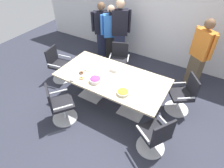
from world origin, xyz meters
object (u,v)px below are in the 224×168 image
(person_standing_0, at_px, (102,30))
(snack_bowl_chips_orange, at_px, (123,92))
(person_standing_1, at_px, (111,34))
(napkin_pile, at_px, (115,69))
(office_chair_3, at_px, (59,66))
(snack_bowl_candy_mix, at_px, (95,80))
(office_chair_1, at_px, (182,96))
(office_chair_0, at_px, (155,136))
(office_chair_4, at_px, (60,106))
(person_standing_2, at_px, (120,31))
(plate_stack, at_px, (88,68))
(person_standing_3, at_px, (200,54))
(donut_platter, at_px, (76,76))
(office_chair_2, at_px, (119,62))
(conference_table, at_px, (112,81))

(person_standing_0, distance_m, snack_bowl_chips_orange, 2.73)
(person_standing_0, relative_size, person_standing_1, 1.01)
(napkin_pile, bearing_deg, office_chair_3, -173.64)
(snack_bowl_candy_mix, bearing_deg, office_chair_1, 28.50)
(office_chair_0, bearing_deg, snack_bowl_chips_orange, 99.93)
(office_chair_3, bearing_deg, office_chair_4, 34.14)
(person_standing_2, bearing_deg, office_chair_3, 31.02)
(office_chair_0, distance_m, plate_stack, 2.08)
(person_standing_3, height_order, napkin_pile, person_standing_3)
(donut_platter, bearing_deg, office_chair_1, 24.81)
(donut_platter, bearing_deg, office_chair_2, 80.22)
(office_chair_2, distance_m, person_standing_3, 2.02)
(plate_stack, bearing_deg, donut_platter, -95.51)
(office_chair_0, xyz_separation_m, person_standing_0, (-2.66, 2.39, 0.47))
(office_chair_0, distance_m, office_chair_2, 2.47)
(office_chair_4, distance_m, donut_platter, 0.72)
(person_standing_2, bearing_deg, person_standing_0, -28.00)
(conference_table, bearing_deg, office_chair_2, 111.02)
(person_standing_2, bearing_deg, snack_bowl_candy_mix, 76.15)
(office_chair_2, xyz_separation_m, person_standing_1, (-0.60, 0.56, 0.46))
(person_standing_2, xyz_separation_m, napkin_pile, (0.68, -1.45, -0.19))
(office_chair_0, xyz_separation_m, person_standing_2, (-2.07, 2.40, 0.57))
(napkin_pile, bearing_deg, office_chair_2, 112.01)
(office_chair_4, bearing_deg, office_chair_2, 120.15)
(snack_bowl_chips_orange, bearing_deg, person_standing_2, 120.77)
(office_chair_2, bearing_deg, office_chair_0, 112.82)
(donut_platter, bearing_deg, snack_bowl_candy_mix, 9.26)
(snack_bowl_candy_mix, height_order, snack_bowl_chips_orange, snack_bowl_candy_mix)
(office_chair_3, distance_m, office_chair_4, 1.50)
(office_chair_3, distance_m, napkin_pile, 1.67)
(conference_table, xyz_separation_m, napkin_pile, (-0.08, 0.25, 0.16))
(person_standing_2, relative_size, napkin_pile, 10.12)
(plate_stack, bearing_deg, person_standing_1, 103.08)
(person_standing_1, relative_size, plate_stack, 7.48)
(office_chair_1, xyz_separation_m, office_chair_4, (-2.10, -1.60, 0.00))
(snack_bowl_chips_orange, xyz_separation_m, donut_platter, (-1.12, -0.04, -0.02))
(person_standing_2, distance_m, snack_bowl_candy_mix, 2.09)
(person_standing_1, bearing_deg, person_standing_2, 154.01)
(office_chair_3, xyz_separation_m, person_standing_2, (0.94, 1.63, 0.57))
(snack_bowl_candy_mix, relative_size, donut_platter, 0.64)
(office_chair_4, height_order, person_standing_1, person_standing_1)
(person_standing_0, bearing_deg, office_chair_2, 107.63)
(person_standing_2, bearing_deg, napkin_pile, 86.26)
(person_standing_0, xyz_separation_m, person_standing_2, (0.60, 0.01, 0.10))
(office_chair_3, distance_m, person_standing_0, 1.72)
(office_chair_4, xyz_separation_m, person_standing_0, (-0.70, 2.70, 0.47))
(conference_table, relative_size, office_chair_2, 2.64)
(office_chair_3, distance_m, person_standing_3, 3.57)
(person_standing_3, distance_m, plate_stack, 2.66)
(office_chair_2, distance_m, donut_platter, 1.53)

